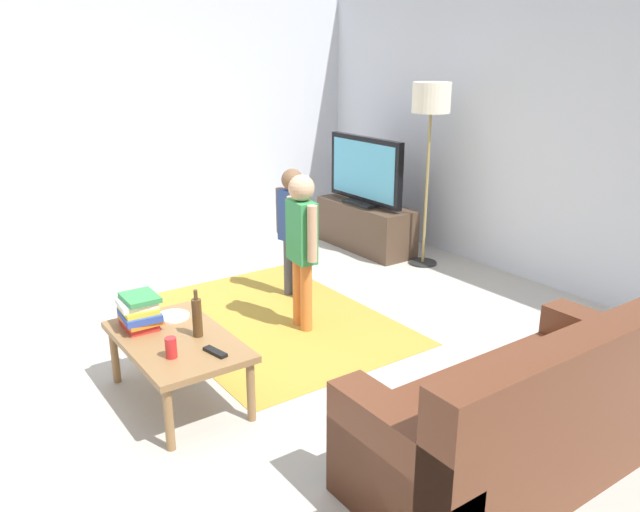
{
  "coord_description": "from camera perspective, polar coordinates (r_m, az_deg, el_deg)",
  "views": [
    {
      "loc": [
        3.53,
        -1.88,
        2.07
      ],
      "look_at": [
        0.0,
        0.6,
        0.65
      ],
      "focal_mm": 35.37,
      "sensor_mm": 36.0,
      "label": 1
    }
  ],
  "objects": [
    {
      "name": "floor_lamp",
      "position": [
        6.16,
        10.0,
        13.06
      ],
      "size": [
        0.36,
        0.36,
        1.78
      ],
      "color": "#262626",
      "rests_on": "ground"
    },
    {
      "name": "tv_stand",
      "position": [
        6.83,
        4.12,
        2.67
      ],
      "size": [
        1.2,
        0.44,
        0.5
      ],
      "color": "#4C3828",
      "rests_on": "ground"
    },
    {
      "name": "book_stack",
      "position": [
        4.07,
        -16.05,
        -4.86
      ],
      "size": [
        0.3,
        0.24,
        0.21
      ],
      "color": "red",
      "rests_on": "coffee_table"
    },
    {
      "name": "wall_left",
      "position": [
        6.83,
        -19.33,
        11.17
      ],
      "size": [
        0.12,
        6.0,
        2.7
      ],
      "primitive_type": "cube",
      "color": "silver",
      "rests_on": "ground"
    },
    {
      "name": "area_rug",
      "position": [
        5.08,
        -4.38,
        -5.81
      ],
      "size": [
        2.2,
        1.6,
        0.01
      ],
      "primitive_type": "cube",
      "color": "#B28C33",
      "rests_on": "ground"
    },
    {
      "name": "bottle",
      "position": [
        3.85,
        -11.06,
        -5.44
      ],
      "size": [
        0.06,
        0.06,
        0.3
      ],
      "color": "#4C3319",
      "rests_on": "coffee_table"
    },
    {
      "name": "soda_can",
      "position": [
        3.65,
        -13.33,
        -8.07
      ],
      "size": [
        0.07,
        0.07,
        0.12
      ],
      "primitive_type": "cylinder",
      "color": "red",
      "rests_on": "coffee_table"
    },
    {
      "name": "couch",
      "position": [
        3.41,
        18.49,
        -14.22
      ],
      "size": [
        0.8,
        1.8,
        0.86
      ],
      "color": "brown",
      "rests_on": "ground"
    },
    {
      "name": "tv",
      "position": [
        6.68,
        4.1,
        7.64
      ],
      "size": [
        1.1,
        0.28,
        0.71
      ],
      "color": "black",
      "rests_on": "tv_stand"
    },
    {
      "name": "plate",
      "position": [
        4.19,
        -13.21,
        -5.34
      ],
      "size": [
        0.22,
        0.22,
        0.02
      ],
      "color": "white",
      "rests_on": "coffee_table"
    },
    {
      "name": "ground",
      "position": [
        4.5,
        -6.34,
        -9.28
      ],
      "size": [
        7.8,
        7.8,
        0.0
      ],
      "primitive_type": "plane",
      "color": "#B2ADA3"
    },
    {
      "name": "child_center",
      "position": [
        4.71,
        -1.66,
        1.62
      ],
      "size": [
        0.4,
        0.19,
        1.2
      ],
      "color": "orange",
      "rests_on": "ground"
    },
    {
      "name": "wall_back",
      "position": [
        6.06,
        19.21,
        10.42
      ],
      "size": [
        6.0,
        0.12,
        2.7
      ],
      "primitive_type": "cube",
      "color": "silver",
      "rests_on": "ground"
    },
    {
      "name": "coffee_table",
      "position": [
        3.93,
        -12.82,
        -7.88
      ],
      "size": [
        1.0,
        0.6,
        0.42
      ],
      "color": "olive",
      "rests_on": "ground"
    },
    {
      "name": "tv_remote",
      "position": [
        3.67,
        -9.47,
        -8.56
      ],
      "size": [
        0.18,
        0.08,
        0.02
      ],
      "primitive_type": "cube",
      "rotation": [
        0.0,
        0.0,
        0.21
      ],
      "color": "black",
      "rests_on": "coffee_table"
    },
    {
      "name": "child_near_tv",
      "position": [
        5.35,
        -2.48,
        3.15
      ],
      "size": [
        0.37,
        0.18,
        1.13
      ],
      "color": "#4C4C59",
      "rests_on": "ground"
    }
  ]
}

